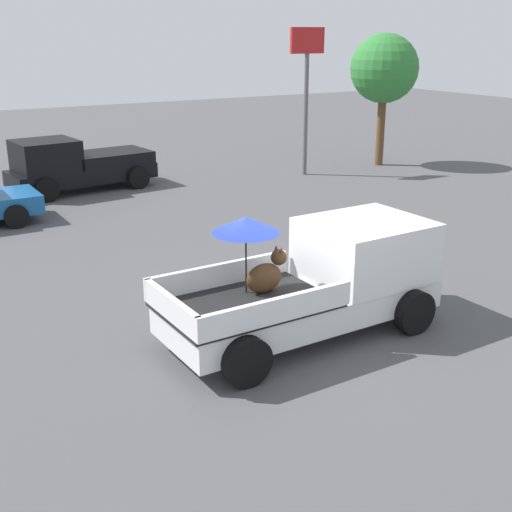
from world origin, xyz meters
TOP-DOWN VIEW (x-y plane):
  - ground_plane at (0.00, 0.00)m, footprint 80.00×80.00m
  - pickup_truck_main at (0.46, 0.03)m, footprint 5.10×2.36m
  - pickup_truck_red at (-0.18, 13.25)m, footprint 4.96×2.57m
  - motel_sign at (8.00, 11.57)m, footprint 1.40×0.16m
  - tree_by_lot at (11.69, 11.62)m, footprint 2.66×2.66m

SIDE VIEW (x-z plane):
  - ground_plane at x=0.00m, z-range 0.00..0.00m
  - pickup_truck_red at x=-0.18m, z-range -0.03..1.77m
  - pickup_truck_main at x=0.46m, z-range -0.15..2.08m
  - motel_sign at x=8.00m, z-range 1.07..6.36m
  - tree_by_lot at x=11.69m, z-range 1.19..6.31m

